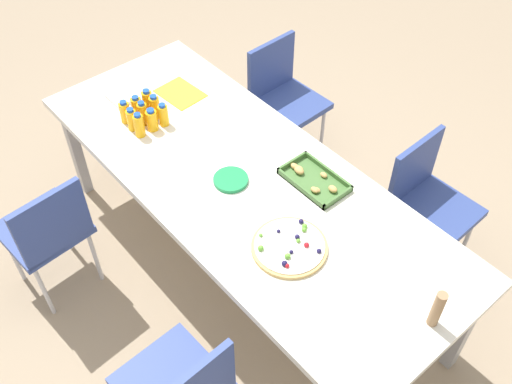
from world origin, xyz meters
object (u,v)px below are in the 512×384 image
at_px(juice_bottle_6, 148,102).
at_px(juice_bottle_0, 125,112).
at_px(juice_bottle_8, 163,115).
at_px(paper_folder, 180,93).
at_px(party_table, 244,185).
at_px(chair_far_left, 283,93).
at_px(napkin_stack, 123,97).
at_px(plate_stack, 231,180).
at_px(chair_near_left, 47,230).
at_px(cardboard_tube, 437,309).
at_px(juice_bottle_7, 155,107).
at_px(snack_tray, 313,180).
at_px(juice_bottle_3, 137,107).
at_px(chair_far_right, 427,198).
at_px(juice_bottle_1, 132,119).
at_px(juice_bottle_5, 152,120).
at_px(juice_bottle_2, 139,125).
at_px(fruit_pizza, 290,247).
at_px(juice_bottle_4, 143,113).

bearing_deg(juice_bottle_6, juice_bottle_0, -93.20).
bearing_deg(juice_bottle_8, paper_folder, 126.79).
height_order(party_table, chair_far_left, chair_far_left).
bearing_deg(juice_bottle_8, napkin_stack, -171.72).
relative_size(juice_bottle_0, paper_folder, 0.52).
bearing_deg(plate_stack, chair_near_left, -123.41).
height_order(napkin_stack, cardboard_tube, cardboard_tube).
xyz_separation_m(juice_bottle_7, plate_stack, (0.66, 0.00, -0.06)).
relative_size(snack_tray, napkin_stack, 2.24).
distance_m(juice_bottle_3, juice_bottle_7, 0.10).
distance_m(chair_far_right, juice_bottle_1, 1.64).
height_order(juice_bottle_0, juice_bottle_1, same).
distance_m(juice_bottle_1, juice_bottle_6, 0.16).
xyz_separation_m(party_table, chair_far_left, (-0.61, 0.83, -0.18)).
height_order(juice_bottle_7, plate_stack, juice_bottle_7).
height_order(juice_bottle_5, cardboard_tube, cardboard_tube).
bearing_deg(juice_bottle_8, chair_far_right, 36.20).
xyz_separation_m(juice_bottle_1, paper_folder, (-0.09, 0.37, -0.06)).
bearing_deg(cardboard_tube, napkin_stack, -175.39).
height_order(chair_near_left, snack_tray, chair_near_left).
relative_size(juice_bottle_2, cardboard_tube, 0.74).
bearing_deg(chair_far_left, juice_bottle_2, -1.85).
height_order(juice_bottle_1, juice_bottle_3, same).
relative_size(chair_far_left, juice_bottle_6, 5.69).
bearing_deg(chair_far_left, party_table, 34.32).
xyz_separation_m(party_table, juice_bottle_1, (-0.68, -0.21, 0.12)).
xyz_separation_m(juice_bottle_0, napkin_stack, (-0.19, 0.09, -0.05)).
relative_size(chair_near_left, juice_bottle_3, 6.12).
distance_m(chair_far_left, fruit_pizza, 1.47).
relative_size(chair_far_right, juice_bottle_3, 6.12).
bearing_deg(juice_bottle_4, juice_bottle_0, -139.84).
bearing_deg(snack_tray, juice_bottle_2, -151.69).
bearing_deg(snack_tray, juice_bottle_1, -153.55).
bearing_deg(juice_bottle_6, juice_bottle_2, -46.35).
relative_size(chair_far_left, snack_tray, 2.47).
height_order(juice_bottle_2, plate_stack, juice_bottle_2).
relative_size(chair_far_right, plate_stack, 4.74).
distance_m(juice_bottle_7, cardboard_tube, 1.81).
relative_size(juice_bottle_1, paper_folder, 0.52).
relative_size(chair_far_right, chair_far_left, 1.00).
distance_m(party_table, juice_bottle_2, 0.66).
relative_size(chair_far_left, fruit_pizza, 2.41).
relative_size(juice_bottle_0, snack_tray, 0.41).
relative_size(juice_bottle_6, juice_bottle_7, 1.00).
height_order(chair_far_left, juice_bottle_3, juice_bottle_3).
bearing_deg(plate_stack, juice_bottle_7, -179.91).
distance_m(juice_bottle_5, juice_bottle_7, 0.10).
xyz_separation_m(chair_near_left, juice_bottle_3, (-0.20, 0.72, 0.30)).
height_order(chair_far_right, juice_bottle_6, juice_bottle_6).
relative_size(party_table, cardboard_tube, 12.50).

